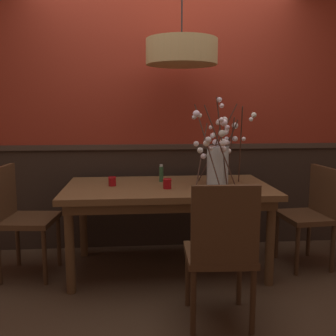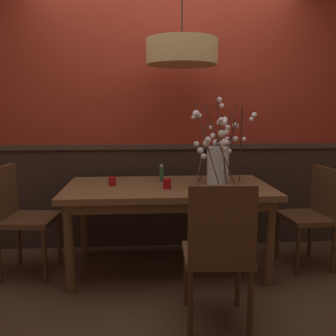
{
  "view_description": "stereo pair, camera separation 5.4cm",
  "coord_description": "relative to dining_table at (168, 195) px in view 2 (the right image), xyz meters",
  "views": [
    {
      "loc": [
        -0.27,
        -3.11,
        1.37
      ],
      "look_at": [
        0.0,
        0.0,
        0.89
      ],
      "focal_mm": 40.42,
      "sensor_mm": 36.0,
      "label": 1
    },
    {
      "loc": [
        -0.22,
        -3.12,
        1.37
      ],
      "look_at": [
        0.0,
        0.0,
        0.89
      ],
      "focal_mm": 40.42,
      "sensor_mm": 36.0,
      "label": 2
    }
  ],
  "objects": [
    {
      "name": "chair_far_side_left",
      "position": [
        -0.21,
        0.85,
        -0.15
      ],
      "size": [
        0.45,
        0.41,
        0.88
      ],
      "color": "#4C301C",
      "rests_on": "ground"
    },
    {
      "name": "dining_table",
      "position": [
        0.0,
        0.0,
        0.0
      ],
      "size": [
        1.71,
        0.92,
        0.74
      ],
      "color": "brown",
      "rests_on": "ground"
    },
    {
      "name": "candle_holder_nearer_edge",
      "position": [
        -0.47,
        0.02,
        0.12
      ],
      "size": [
        0.07,
        0.07,
        0.08
      ],
      "color": "#9E0F14",
      "rests_on": "dining_table"
    },
    {
      "name": "pendant_lamp",
      "position": [
        0.12,
        0.07,
        1.18
      ],
      "size": [
        0.59,
        0.59,
        1.12
      ],
      "color": "tan"
    },
    {
      "name": "chair_near_side_right",
      "position": [
        0.25,
        -0.9,
        -0.14
      ],
      "size": [
        0.44,
        0.44,
        0.94
      ],
      "color": "#4C301C",
      "rests_on": "ground"
    },
    {
      "name": "back_wall",
      "position": [
        0.0,
        0.64,
        0.76
      ],
      "size": [
        4.21,
        0.14,
        2.85
      ],
      "color": "#2D2119",
      "rests_on": "ground"
    },
    {
      "name": "chair_head_east_end",
      "position": [
        1.27,
        -0.02,
        -0.15
      ],
      "size": [
        0.42,
        0.47,
        0.88
      ],
      "color": "#4C301C",
      "rests_on": "ground"
    },
    {
      "name": "vase_with_blossoms",
      "position": [
        0.42,
        0.0,
        0.3
      ],
      "size": [
        0.56,
        0.54,
        0.73
      ],
      "color": "silver",
      "rests_on": "dining_table"
    },
    {
      "name": "condiment_bottle",
      "position": [
        -0.04,
        0.17,
        0.16
      ],
      "size": [
        0.04,
        0.04,
        0.15
      ],
      "color": "#2D5633",
      "rests_on": "dining_table"
    },
    {
      "name": "candle_holder_nearer_center",
      "position": [
        -0.02,
        -0.13,
        0.13
      ],
      "size": [
        0.07,
        0.07,
        0.08
      ],
      "color": "#9E0F14",
      "rests_on": "dining_table"
    },
    {
      "name": "chair_far_side_right",
      "position": [
        0.22,
        0.85,
        -0.13
      ],
      "size": [
        0.46,
        0.42,
        0.94
      ],
      "color": "#4C301C",
      "rests_on": "ground"
    },
    {
      "name": "ground_plane",
      "position": [
        0.0,
        0.0,
        -0.65
      ],
      "size": [
        24.0,
        24.0,
        0.0
      ],
      "primitive_type": "plane",
      "color": "#422D1E"
    },
    {
      "name": "chair_head_west_end",
      "position": [
        -1.23,
        -0.01,
        -0.13
      ],
      "size": [
        0.46,
        0.47,
        0.92
      ],
      "color": "#4C301C",
      "rests_on": "ground"
    }
  ]
}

